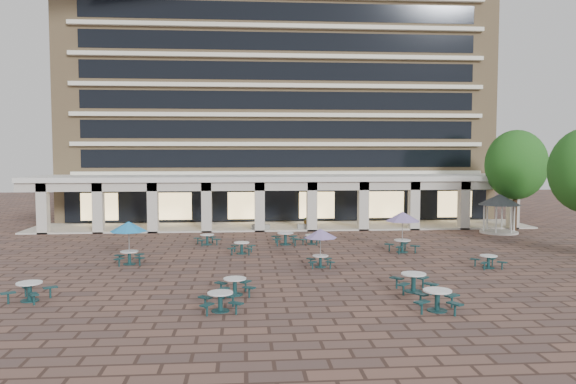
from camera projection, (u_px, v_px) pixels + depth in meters
name	position (u px, v px, depth m)	size (l,w,h in m)	color
ground	(302.00, 260.00, 33.01)	(120.00, 120.00, 0.00)	brown
apartment_building	(276.00, 91.00, 57.46)	(40.00, 15.50, 25.20)	tan
retail_arcade	(284.00, 192.00, 47.52)	(42.00, 6.60, 4.40)	white
picnic_table_0	(29.00, 290.00, 23.89)	(2.08, 2.08, 0.81)	#143D3E
picnic_table_1	(220.00, 300.00, 22.33)	(1.89, 1.89, 0.77)	#143D3E
picnic_table_2	(414.00, 281.00, 25.48)	(1.94, 1.94, 0.85)	#143D3E
picnic_table_3	(437.00, 298.00, 22.37)	(2.24, 2.24, 0.86)	#143D3E
picnic_table_4	(129.00, 228.00, 31.65)	(2.11, 2.11, 2.43)	#143D3E
picnic_table_5	(235.00, 285.00, 24.88)	(1.88, 1.88, 0.77)	#143D3E
picnic_table_6	(321.00, 235.00, 30.85)	(1.84, 1.84, 2.12)	#143D3E
picnic_table_7	(488.00, 260.00, 30.73)	(1.66, 1.66, 0.70)	#143D3E
picnic_table_8	(207.00, 239.00, 38.54)	(1.93, 1.93, 0.72)	#143D3E
picnic_table_9	(242.00, 247.00, 35.11)	(1.80, 1.80, 0.73)	#143D3E
picnic_table_10	(285.00, 237.00, 38.56)	(1.89, 1.89, 0.83)	#143D3E
picnic_table_11	(403.00, 218.00, 35.48)	(2.23, 2.23, 2.57)	#143D3E
picnic_table_13	(311.00, 239.00, 38.76)	(1.78, 1.78, 0.66)	#143D3E
gazebo	(499.00, 204.00, 44.05)	(3.27, 3.27, 3.05)	beige
tree_east_c	(516.00, 165.00, 45.35)	(4.91, 4.91, 8.17)	#3E2A18
planter_left	(261.00, 225.00, 45.65)	(1.50, 0.60, 1.21)	gray
planter_right	(306.00, 225.00, 45.94)	(1.50, 0.60, 1.17)	gray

